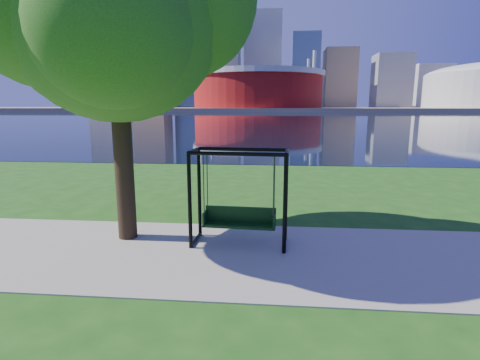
# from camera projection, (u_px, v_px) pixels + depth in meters

# --- Properties ---
(ground) EXTENTS (900.00, 900.00, 0.00)m
(ground) POSITION_uv_depth(u_px,v_px,m) (233.00, 247.00, 8.50)
(ground) COLOR #1E5114
(ground) RESTS_ON ground
(path) EXTENTS (120.00, 4.00, 0.03)m
(path) POSITION_uv_depth(u_px,v_px,m) (231.00, 255.00, 8.01)
(path) COLOR #9E937F
(path) RESTS_ON ground
(river) EXTENTS (900.00, 180.00, 0.02)m
(river) POSITION_uv_depth(u_px,v_px,m) (271.00, 117.00, 108.14)
(river) COLOR black
(river) RESTS_ON ground
(far_bank) EXTENTS (900.00, 228.00, 2.00)m
(far_bank) POSITION_uv_depth(u_px,v_px,m) (274.00, 109.00, 307.24)
(far_bank) COLOR #937F60
(far_bank) RESTS_ON ground
(stadium) EXTENTS (83.00, 83.00, 32.00)m
(stadium) POSITION_uv_depth(u_px,v_px,m) (258.00, 88.00, 236.20)
(stadium) COLOR maroon
(stadium) RESTS_ON far_bank
(skyline) EXTENTS (392.00, 66.00, 96.50)m
(skyline) POSITION_uv_depth(u_px,v_px,m) (269.00, 66.00, 313.92)
(skyline) COLOR gray
(skyline) RESTS_ON far_bank
(swing) EXTENTS (2.20, 1.05, 2.21)m
(swing) POSITION_uv_depth(u_px,v_px,m) (240.00, 200.00, 8.46)
(swing) COLOR black
(swing) RESTS_ON ground
(park_tree) EXTENTS (6.13, 5.53, 7.61)m
(park_tree) POSITION_uv_depth(u_px,v_px,m) (113.00, 5.00, 8.10)
(park_tree) COLOR black
(park_tree) RESTS_ON ground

